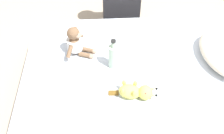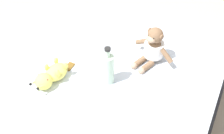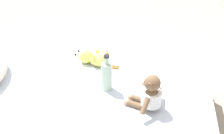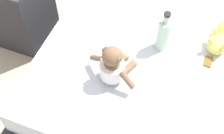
# 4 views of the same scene
# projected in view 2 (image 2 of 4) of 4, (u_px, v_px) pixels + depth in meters

# --- Properties ---
(bed) EXTENTS (1.36, 1.81, 0.47)m
(bed) POSITION_uv_depth(u_px,v_px,m) (87.00, 130.00, 2.06)
(bed) COLOR #2D2D33
(bed) RESTS_ON ground_plane
(plush_monkey) EXTENTS (0.28, 0.25, 0.24)m
(plush_monkey) POSITION_uv_depth(u_px,v_px,m) (153.00, 48.00, 2.09)
(plush_monkey) COLOR brown
(plush_monkey) RESTS_ON bed
(plush_yellow_creature) EXTENTS (0.15, 0.33, 0.10)m
(plush_yellow_creature) POSITION_uv_depth(u_px,v_px,m) (51.00, 76.00, 1.98)
(plush_yellow_creature) COLOR #EAE066
(plush_yellow_creature) RESTS_ON bed
(glass_bottle) EXTENTS (0.07, 0.07, 0.25)m
(glass_bottle) POSITION_uv_depth(u_px,v_px,m) (108.00, 68.00, 1.95)
(glass_bottle) COLOR #B2D1B7
(glass_bottle) RESTS_ON bed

